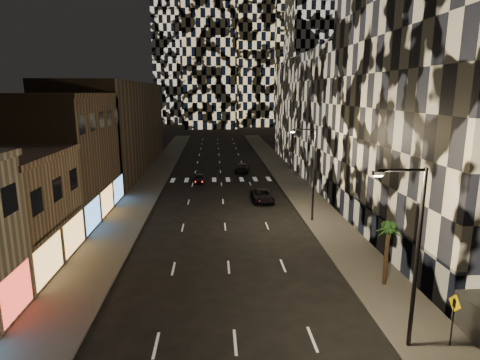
{
  "coord_description": "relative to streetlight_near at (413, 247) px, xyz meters",
  "views": [
    {
      "loc": [
        -0.93,
        -7.16,
        12.48
      ],
      "look_at": [
        0.98,
        22.27,
        6.0
      ],
      "focal_mm": 30.0,
      "sensor_mm": 36.0,
      "label": 1
    }
  ],
  "objects": [
    {
      "name": "midrise_filler_right",
      "position": [
        11.65,
        47.0,
        3.65
      ],
      "size": [
        16.0,
        40.0,
        18.0
      ],
      "primitive_type": "cube",
      "color": "#232326",
      "rests_on": "ground"
    },
    {
      "name": "midrise_right",
      "position": [
        11.65,
        14.5,
        5.65
      ],
      "size": [
        16.0,
        25.0,
        22.0
      ],
      "primitive_type": "cube",
      "color": "#232326",
      "rests_on": "ground"
    },
    {
      "name": "sidewalk_left",
      "position": [
        -18.35,
        40.0,
        -5.28
      ],
      "size": [
        4.0,
        120.0,
        0.15
      ],
      "primitive_type": "cube",
      "color": "#47443F",
      "rests_on": "ground"
    },
    {
      "name": "retail_filler_left",
      "position": [
        -25.35,
        50.0,
        1.65
      ],
      "size": [
        10.0,
        40.0,
        14.0
      ],
      "primitive_type": "cube",
      "color": "#4C3B2B",
      "rests_on": "ground"
    },
    {
      "name": "palm_tree",
      "position": [
        1.75,
        6.46,
        -1.69
      ],
      "size": [
        2.13,
        2.18,
        4.26
      ],
      "color": "#47331E",
      "rests_on": "sidewalk_right"
    },
    {
      "name": "ped_sign",
      "position": [
        2.29,
        -0.16,
        -3.32
      ],
      "size": [
        0.08,
        0.92,
        2.76
      ],
      "rotation": [
        0.0,
        0.0,
        0.02
      ],
      "color": "black",
      "rests_on": "sidewalk_right"
    },
    {
      "name": "car_dark_rightlane",
      "position": [
        -3.77,
        27.64,
        -4.67
      ],
      "size": [
        2.58,
        5.06,
        1.37
      ],
      "primitive_type": "imported",
      "rotation": [
        0.0,
        0.0,
        0.06
      ],
      "color": "black",
      "rests_on": "ground"
    },
    {
      "name": "retail_brown",
      "position": [
        -25.35,
        23.5,
        0.65
      ],
      "size": [
        10.0,
        15.0,
        12.0
      ],
      "primitive_type": "cube",
      "color": "#4C3B2B",
      "rests_on": "ground"
    },
    {
      "name": "curb_right",
      "position": [
        -0.45,
        40.0,
        -5.28
      ],
      "size": [
        0.2,
        120.0,
        0.15
      ],
      "primitive_type": "cube",
      "color": "#4C4C47",
      "rests_on": "ground"
    },
    {
      "name": "midrise_base",
      "position": [
        3.95,
        14.5,
        -3.85
      ],
      "size": [
        0.6,
        25.0,
        3.0
      ],
      "primitive_type": "cube",
      "color": "#383838",
      "rests_on": "ground"
    },
    {
      "name": "curb_left",
      "position": [
        -16.25,
        40.0,
        -5.28
      ],
      "size": [
        0.2,
        120.0,
        0.15
      ],
      "primitive_type": "cube",
      "color": "#4C4C47",
      "rests_on": "ground"
    },
    {
      "name": "sidewalk_right",
      "position": [
        1.65,
        40.0,
        -5.28
      ],
      "size": [
        4.0,
        120.0,
        0.15
      ],
      "primitive_type": "cube",
      "color": "#47443F",
      "rests_on": "ground"
    },
    {
      "name": "streetlight_near",
      "position": [
        0.0,
        0.0,
        0.0
      ],
      "size": [
        2.55,
        0.25,
        9.0
      ],
      "color": "black",
      "rests_on": "sidewalk_right"
    },
    {
      "name": "car_dark_oncoming",
      "position": [
        -4.85,
        45.41,
        -4.63
      ],
      "size": [
        2.67,
        5.23,
        1.45
      ],
      "primitive_type": "imported",
      "rotation": [
        0.0,
        0.0,
        3.01
      ],
      "color": "black",
      "rests_on": "ground"
    },
    {
      "name": "car_dark_midlane",
      "position": [
        -11.42,
        38.08,
        -4.73
      ],
      "size": [
        1.67,
        3.73,
        1.25
      ],
      "primitive_type": "imported",
      "rotation": [
        0.0,
        0.0,
        0.05
      ],
      "color": "black",
      "rests_on": "ground"
    },
    {
      "name": "streetlight_far",
      "position": [
        0.0,
        20.0,
        0.0
      ],
      "size": [
        2.55,
        0.25,
        9.0
      ],
      "color": "black",
      "rests_on": "sidewalk_right"
    }
  ]
}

